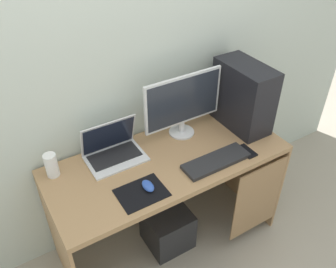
{
  "coord_description": "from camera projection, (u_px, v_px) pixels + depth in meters",
  "views": [
    {
      "loc": [
        -0.84,
        -1.38,
        2.15
      ],
      "look_at": [
        0.0,
        0.0,
        0.95
      ],
      "focal_mm": 37.8,
      "sensor_mm": 36.0,
      "label": 1
    }
  ],
  "objects": [
    {
      "name": "cell_phone",
      "position": [
        247.0,
        151.0,
        2.17
      ],
      "size": [
        0.07,
        0.13,
        0.01
      ],
      "primitive_type": "cube",
      "color": "black",
      "rests_on": "desk"
    },
    {
      "name": "subwoofer",
      "position": [
        167.0,
        228.0,
        2.47
      ],
      "size": [
        0.3,
        0.3,
        0.3
      ],
      "primitive_type": "cube",
      "color": "#232326",
      "rests_on": "ground_plane"
    },
    {
      "name": "ground_plane",
      "position": [
        168.0,
        238.0,
        2.58
      ],
      "size": [
        8.0,
        8.0,
        0.0
      ],
      "primitive_type": "plane",
      "color": "#9E9384"
    },
    {
      "name": "desk",
      "position": [
        172.0,
        177.0,
        2.22
      ],
      "size": [
        1.46,
        0.63,
        0.77
      ],
      "color": "#A37A51",
      "rests_on": "ground_plane"
    },
    {
      "name": "pc_tower",
      "position": [
        243.0,
        96.0,
        2.28
      ],
      "size": [
        0.21,
        0.41,
        0.44
      ],
      "primitive_type": "cube",
      "color": "black",
      "rests_on": "desk"
    },
    {
      "name": "keyboard",
      "position": [
        216.0,
        161.0,
        2.08
      ],
      "size": [
        0.42,
        0.14,
        0.02
      ],
      "primitive_type": "cube",
      "color": "#232326",
      "rests_on": "desk"
    },
    {
      "name": "laptop",
      "position": [
        113.0,
        150.0,
        2.11
      ],
      "size": [
        0.34,
        0.24,
        0.24
      ],
      "color": "silver",
      "rests_on": "desk"
    },
    {
      "name": "mouse_left",
      "position": [
        148.0,
        186.0,
        1.91
      ],
      "size": [
        0.06,
        0.1,
        0.03
      ],
      "primitive_type": "ellipsoid",
      "color": "#2D51B2",
      "rests_on": "mousepad"
    },
    {
      "name": "mousepad",
      "position": [
        142.0,
        193.0,
        1.89
      ],
      "size": [
        0.26,
        0.2,
        0.0
      ],
      "primitive_type": "cube",
      "color": "black",
      "rests_on": "desk"
    },
    {
      "name": "monitor",
      "position": [
        183.0,
        104.0,
        2.19
      ],
      "size": [
        0.54,
        0.17,
        0.42
      ],
      "color": "silver",
      "rests_on": "desk"
    },
    {
      "name": "wall_back",
      "position": [
        137.0,
        54.0,
        2.05
      ],
      "size": [
        4.0,
        0.05,
        2.6
      ],
      "color": "beige",
      "rests_on": "ground_plane"
    },
    {
      "name": "speaker",
      "position": [
        51.0,
        165.0,
        1.96
      ],
      "size": [
        0.07,
        0.07,
        0.15
      ],
      "primitive_type": "cylinder",
      "color": "white",
      "rests_on": "desk"
    }
  ]
}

